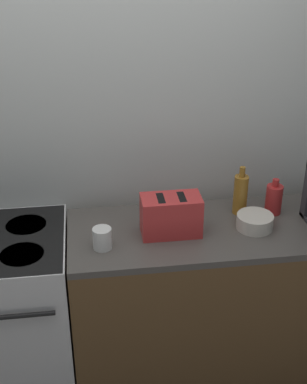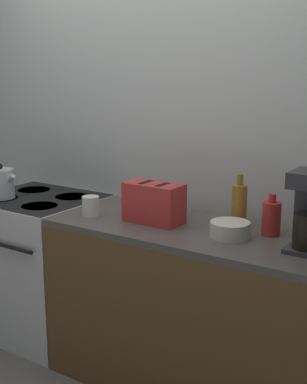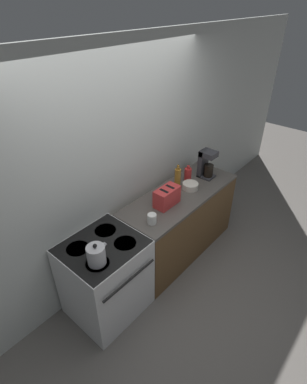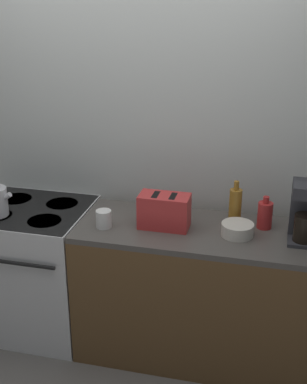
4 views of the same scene
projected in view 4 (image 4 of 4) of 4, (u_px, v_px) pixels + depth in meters
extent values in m
plane|color=slate|center=(108.00, 368.00, 3.40)|extent=(12.00, 12.00, 0.00)
cube|color=silver|center=(136.00, 139.00, 3.56)|extent=(8.00, 0.05, 2.60)
cube|color=silver|center=(35.00, 269.00, 3.67)|extent=(0.75, 0.67, 0.89)
cube|color=black|center=(30.00, 210.00, 3.50)|extent=(0.74, 0.66, 0.02)
cylinder|color=black|center=(44.00, 221.00, 3.34)|extent=(0.21, 0.21, 0.01)
cylinder|color=black|center=(16.00, 199.00, 3.66)|extent=(0.21, 0.21, 0.01)
cylinder|color=black|center=(62.00, 204.00, 3.59)|extent=(0.21, 0.21, 0.01)
cylinder|color=black|center=(6.00, 262.00, 3.25)|extent=(0.64, 0.02, 0.02)
cube|color=brown|center=(209.00, 296.00, 3.38)|extent=(1.64, 0.61, 0.86)
cube|color=#514C47|center=(212.00, 233.00, 3.21)|extent=(1.64, 0.61, 0.04)
cylinder|color=silver|center=(5.00, 198.00, 3.35)|extent=(0.09, 0.03, 0.08)
cube|color=red|center=(164.00, 211.00, 3.21)|extent=(0.30, 0.16, 0.21)
cube|color=black|center=(156.00, 195.00, 3.19)|extent=(0.04, 0.11, 0.01)
cube|color=black|center=(173.00, 197.00, 3.16)|extent=(0.04, 0.11, 0.01)
cube|color=#333338|center=(302.00, 240.00, 3.07)|extent=(0.17, 0.19, 0.02)
cube|color=#333338|center=(305.00, 209.00, 3.06)|extent=(0.17, 0.06, 0.36)
cylinder|color=black|center=(304.00, 228.00, 3.01)|extent=(0.12, 0.12, 0.16)
cylinder|color=#9E6B23|center=(235.00, 206.00, 3.26)|extent=(0.08, 0.08, 0.22)
cylinder|color=#9E6B23|center=(236.00, 186.00, 3.21)|extent=(0.03, 0.03, 0.05)
cylinder|color=#B72828|center=(265.00, 215.00, 3.21)|extent=(0.09, 0.09, 0.16)
cylinder|color=#B72828|center=(266.00, 200.00, 3.17)|extent=(0.04, 0.04, 0.04)
cylinder|color=white|center=(104.00, 219.00, 3.23)|extent=(0.09, 0.09, 0.11)
cylinder|color=beige|center=(237.00, 230.00, 3.13)|extent=(0.19, 0.19, 0.08)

